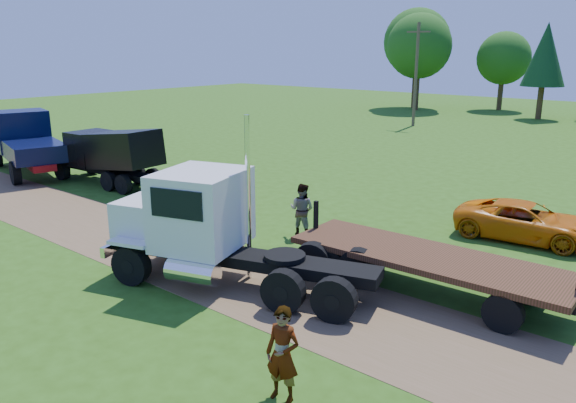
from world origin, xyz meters
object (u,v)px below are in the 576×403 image
Objects in this scene: flatbed_trailer at (427,263)px; spectator_a at (283,354)px; navy_truck at (25,141)px; white_semi_tractor at (205,226)px; black_dump_truck at (109,152)px; orange_pickup at (526,221)px.

spectator_a is (0.15, -6.63, 0.12)m from flatbed_trailer.
spectator_a is at bearing -0.85° from navy_truck.
white_semi_tractor is at bearing 3.34° from navy_truck.
white_semi_tractor is at bearing 141.32° from spectator_a.
white_semi_tractor is 1.19× the size of black_dump_truck.
spectator_a is at bearing -27.48° from black_dump_truck.
orange_pickup is 13.24m from spectator_a.
flatbed_trailer is (18.71, -1.77, -0.79)m from black_dump_truck.
orange_pickup is (19.43, 4.83, -0.98)m from black_dump_truck.
orange_pickup is at bearing 10.47° from black_dump_truck.
flatbed_trailer is (-0.72, -6.59, 0.19)m from orange_pickup.
navy_truck reaches higher than black_dump_truck.
white_semi_tractor is 1.04× the size of flatbed_trailer.
flatbed_trailer is 4.05× the size of spectator_a.
white_semi_tractor is at bearing -25.30° from black_dump_truck.
white_semi_tractor reaches higher than flatbed_trailer.
black_dump_truck is 3.53× the size of spectator_a.
navy_truck is (-19.47, 4.01, 0.03)m from white_semi_tractor.
navy_truck is 26.50m from orange_pickup.
flatbed_trailer is 6.64m from spectator_a.
black_dump_truck reaches higher than spectator_a.
black_dump_truck reaches higher than flatbed_trailer.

